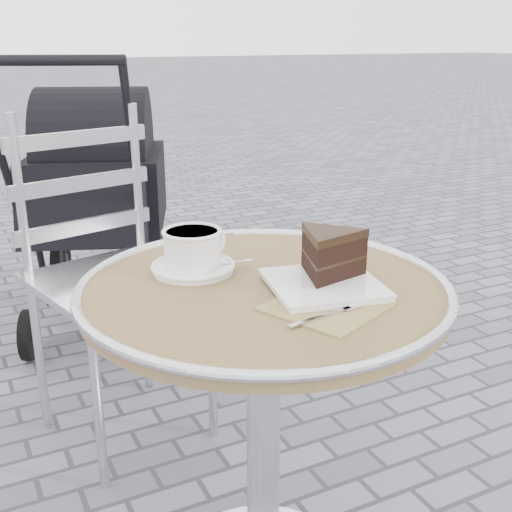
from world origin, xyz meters
name	(u,v)px	position (x,y,z in m)	size (l,w,h in m)	color
cafe_table	(264,361)	(0.00, 0.00, 0.57)	(0.72, 0.72, 0.74)	silver
cappuccino_set	(194,253)	(-0.09, 0.13, 0.77)	(0.19, 0.17, 0.08)	white
cake_plate_set	(328,261)	(0.11, -0.06, 0.78)	(0.28, 0.31, 0.11)	#957C52
bistro_chair	(99,239)	(-0.13, 0.82, 0.61)	(0.54, 0.54, 0.99)	silver
baby_stroller	(96,204)	(0.05, 1.65, 0.51)	(0.85, 1.19, 1.13)	black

